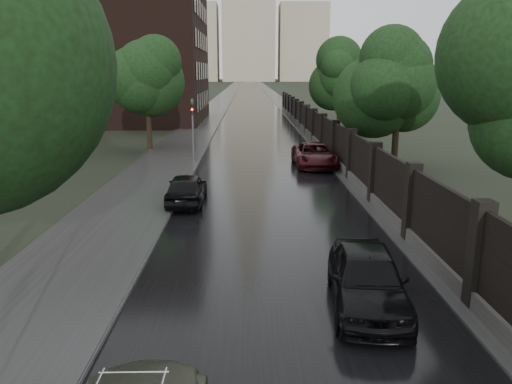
% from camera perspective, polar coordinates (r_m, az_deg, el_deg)
% --- Properties ---
extents(road, '(8.00, 420.00, 0.02)m').
position_cam_1_polar(road, '(196.18, -0.74, 11.94)').
color(road, black).
rests_on(road, ground).
extents(sidewalk_left, '(4.00, 420.00, 0.16)m').
position_cam_1_polar(sidewalk_left, '(196.24, -2.53, 11.95)').
color(sidewalk_left, '#2D2D2D').
rests_on(sidewalk_left, ground).
extents(verge_right, '(3.00, 420.00, 0.08)m').
position_cam_1_polar(verge_right, '(196.28, 0.91, 11.95)').
color(verge_right, '#2D2D2D').
rests_on(verge_right, ground).
extents(fence_right, '(0.45, 75.72, 2.70)m').
position_cam_1_polar(fence_right, '(38.78, 7.24, 6.67)').
color(fence_right, '#383533').
rests_on(fence_right, ground).
extents(tree_left_far, '(4.25, 4.25, 7.39)m').
position_cam_1_polar(tree_left_far, '(36.79, -12.40, 12.71)').
color(tree_left_far, black).
rests_on(tree_left_far, ground).
extents(tree_right_b, '(4.08, 4.08, 7.01)m').
position_cam_1_polar(tree_right_b, '(29.33, 16.02, 11.79)').
color(tree_right_b, black).
rests_on(tree_right_b, ground).
extents(tree_right_c, '(4.08, 4.08, 7.01)m').
position_cam_1_polar(tree_right_c, '(46.86, 9.59, 12.59)').
color(tree_right_c, black).
rests_on(tree_right_c, ground).
extents(traffic_light, '(0.16, 0.32, 4.00)m').
position_cam_1_polar(traffic_light, '(31.44, -7.23, 7.62)').
color(traffic_light, '#59595E').
rests_on(traffic_light, ground).
extents(brick_building, '(24.00, 18.00, 20.00)m').
position_cam_1_polar(brick_building, '(60.72, -18.16, 17.09)').
color(brick_building, black).
rests_on(brick_building, ground).
extents(stalinist_tower, '(92.00, 30.00, 159.00)m').
position_cam_1_polar(stalinist_tower, '(307.85, -0.86, 19.69)').
color(stalinist_tower, tan).
rests_on(stalinist_tower, ground).
extents(hatchback_left, '(1.63, 4.00, 1.36)m').
position_cam_1_polar(hatchback_left, '(21.80, -7.95, 0.38)').
color(hatchback_left, black).
rests_on(hatchback_left, ground).
extents(car_right_near, '(2.17, 4.51, 1.49)m').
position_cam_1_polar(car_right_near, '(12.54, 12.59, -9.58)').
color(car_right_near, black).
rests_on(car_right_near, ground).
extents(car_right_far, '(2.45, 5.16, 1.42)m').
position_cam_1_polar(car_right_far, '(30.40, 6.68, 4.22)').
color(car_right_far, '#340B10').
rests_on(car_right_far, ground).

